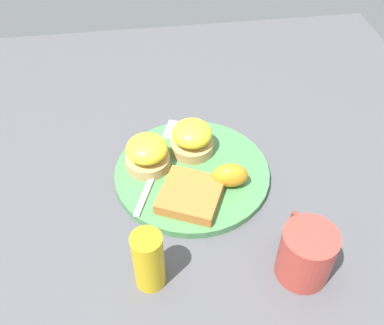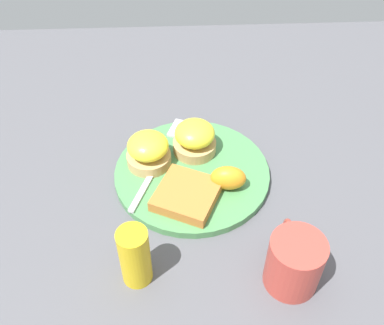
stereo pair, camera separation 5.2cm
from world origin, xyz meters
The scene contains 9 objects.
ground_plane centered at (0.00, 0.00, 0.00)m, with size 1.10×1.10×0.00m, color #4C4C51.
plate centered at (0.00, 0.00, 0.01)m, with size 0.27×0.27×0.01m, color #47844C.
sandwich_benedict_left centered at (0.05, -0.01, 0.04)m, with size 0.08×0.08×0.06m.
sandwich_benedict_right centered at (0.02, 0.08, 0.04)m, with size 0.08×0.08×0.06m.
hashbrown_patty centered at (-0.06, 0.01, 0.02)m, with size 0.10×0.10×0.02m, color #B4692D.
orange_wedge centered at (-0.04, -0.06, 0.04)m, with size 0.06×0.04×0.04m, color orange.
fork centered at (0.04, 0.05, 0.02)m, with size 0.23×0.11×0.00m.
cup centered at (-0.21, -0.13, 0.04)m, with size 0.11×0.08×0.09m.
condiment_bottle centered at (-0.20, 0.09, 0.05)m, with size 0.04×0.04×0.10m, color gold.
Camera 2 is at (-0.55, 0.03, 0.59)m, focal length 42.00 mm.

